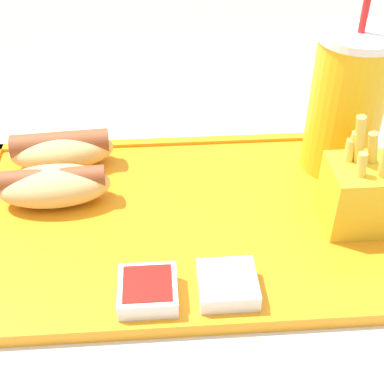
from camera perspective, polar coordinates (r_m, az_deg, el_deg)
The scene contains 7 objects.
food_tray at distance 0.55m, azimuth -0.00°, elevation -2.82°, with size 0.46×0.29×0.01m.
soda_cup at distance 0.61m, azimuth 16.17°, elevation 9.09°, with size 0.08×0.08×0.19m.
hot_dog_far at distance 0.63m, azimuth -13.78°, elevation 4.50°, with size 0.12×0.06×0.04m.
hot_dog_near at distance 0.57m, azimuth -14.57°, elevation 0.75°, with size 0.12×0.06×0.04m.
fries_carton at distance 0.55m, azimuth 17.93°, elevation -0.01°, with size 0.08×0.06×0.12m.
sauce_cup_mayo at distance 0.47m, azimuth 3.25°, elevation -9.93°, with size 0.05×0.05×0.02m.
sauce_cup_ketchup at distance 0.46m, azimuth -4.72°, elevation -10.51°, with size 0.05×0.05×0.02m.
Camera 1 is at (-0.05, -0.44, 1.14)m, focal length 50.00 mm.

